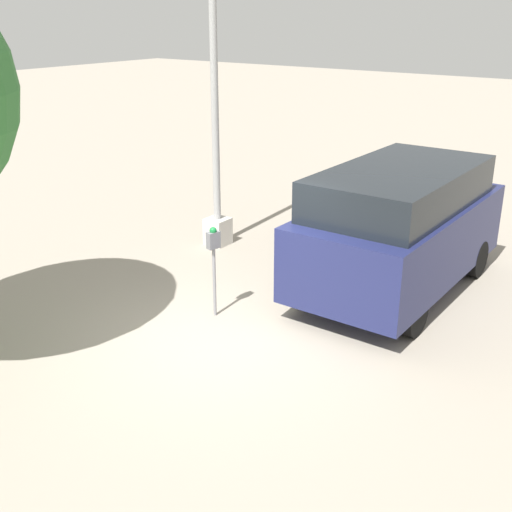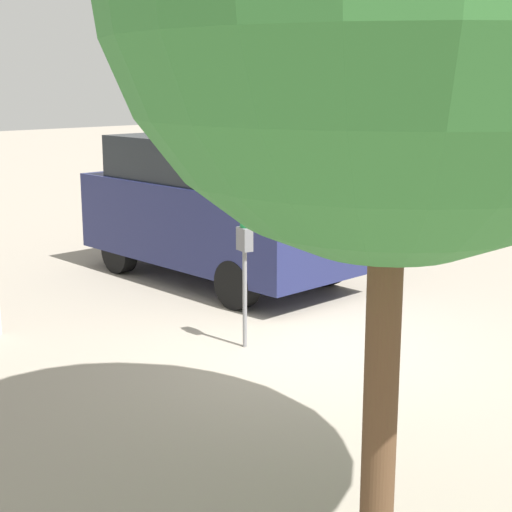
# 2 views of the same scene
# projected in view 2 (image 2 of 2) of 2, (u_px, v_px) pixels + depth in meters

# --- Properties ---
(ground_plane) EXTENTS (80.00, 80.00, 0.00)m
(ground_plane) POSITION_uv_depth(u_px,v_px,m) (309.00, 349.00, 8.93)
(ground_plane) COLOR gray
(parking_meter_near) EXTENTS (0.22, 0.15, 1.47)m
(parking_meter_near) POSITION_uv_depth(u_px,v_px,m) (245.00, 255.00, 8.76)
(parking_meter_near) COLOR gray
(parking_meter_near) RESTS_ON ground
(parked_van) EXTENTS (4.50, 2.05, 2.16)m
(parked_van) POSITION_uv_depth(u_px,v_px,m) (220.00, 204.00, 11.83)
(parked_van) COLOR navy
(parked_van) RESTS_ON ground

